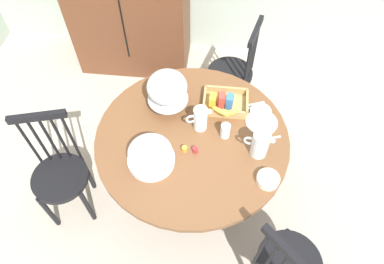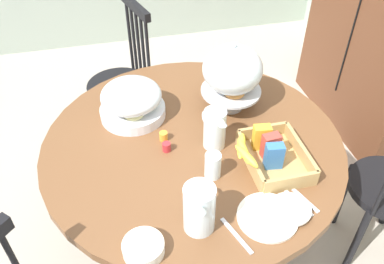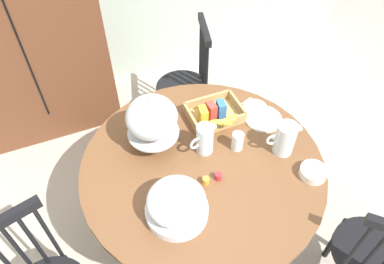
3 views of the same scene
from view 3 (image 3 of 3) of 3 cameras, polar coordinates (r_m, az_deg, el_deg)
The scene contains 19 objects.
ground_plane at distance 2.59m, azimuth 2.12°, elevation -14.58°, with size 10.00×10.00×0.00m, color #A89E8E.
wooden_armoire at distance 2.90m, azimuth -26.06°, elevation 16.11°, with size 1.18×0.60×1.96m.
dining_table at distance 2.11m, azimuth 1.59°, elevation -8.14°, with size 1.30×1.30×0.74m.
windsor_chair_by_cabinet at distance 2.21m, azimuth 26.04°, elevation -17.02°, with size 0.47×0.47×0.97m.
windsor_chair_facing_door at distance 2.82m, azimuth -1.03°, elevation 6.90°, with size 0.42×0.42×0.97m.
pastry_stand_with_dome at distance 1.91m, azimuth -6.28°, elevation 2.05°, with size 0.28×0.28×0.34m.
fruit_platter_covered at distance 1.72m, azimuth -2.43°, elevation -11.15°, with size 0.30×0.30×0.18m.
orange_juice_pitcher at distance 1.95m, azimuth 1.98°, elevation -1.25°, with size 0.18×0.09×0.18m.
milk_pitcher at distance 2.01m, azimuth 14.23°, elevation -1.18°, with size 0.19×0.11×0.19m.
cereal_basket at distance 2.14m, azimuth 3.61°, elevation 2.80°, with size 0.32×0.30×0.12m.
china_plate_large at distance 2.21m, azimuth 11.04°, elevation 2.06°, with size 0.22×0.22×0.01m, color white.
china_plate_small at distance 2.25m, azimuth 9.81°, elevation 3.73°, with size 0.15×0.15×0.01m, color white.
cereal_bowl at distance 1.99m, azimuth 18.37°, elevation -5.98°, with size 0.14×0.14×0.04m, color white.
drinking_glass at distance 2.00m, azimuth 7.11°, elevation -1.43°, with size 0.06×0.06×0.11m, color silver.
jam_jar_strawberry at distance 1.89m, azimuth 4.13°, elevation -6.92°, with size 0.04×0.04×0.04m, color #B7282D.
jam_jar_apricot at distance 1.87m, azimuth 2.18°, elevation -7.61°, with size 0.04×0.04×0.04m, color orange.
table_knife at distance 2.27m, azimuth 8.36°, elevation 3.90°, with size 0.17×0.01×0.01m, color silver.
dinner_fork at distance 2.28m, azimuth 7.80°, elevation 4.29°, with size 0.17×0.01×0.01m, color silver.
soup_spoon at distance 2.16m, azimuth 13.84°, elevation 0.02°, with size 0.17×0.01×0.01m, color silver.
Camera 3 is at (-0.55, -1.07, 2.30)m, focal length 34.21 mm.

